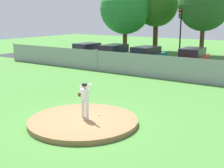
{
  "coord_description": "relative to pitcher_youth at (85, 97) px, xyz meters",
  "views": [
    {
      "loc": [
        7.52,
        -9.05,
        4.31
      ],
      "look_at": [
        -0.27,
        2.5,
        1.15
      ],
      "focal_mm": 48.82,
      "sensor_mm": 36.0,
      "label": 1
    }
  ],
  "objects": [
    {
      "name": "ground_plane",
      "position": [
        -0.0,
        5.89,
        -1.1
      ],
      "size": [
        80.0,
        80.0,
        0.0
      ],
      "primitive_type": "plane",
      "color": "#427A33"
    },
    {
      "name": "asphalt_strip",
      "position": [
        -0.0,
        14.39,
        -1.09
      ],
      "size": [
        44.0,
        7.0,
        0.01
      ],
      "primitive_type": "cube",
      "color": "#2B2B2D",
      "rests_on": "ground_plane"
    },
    {
      "name": "pitchers_mound",
      "position": [
        -0.0,
        -0.11,
        -1.0
      ],
      "size": [
        4.45,
        4.45,
        0.2
      ],
      "primitive_type": "cylinder",
      "color": "olive",
      "rests_on": "ground_plane"
    },
    {
      "name": "pitcher_youth",
      "position": [
        0.0,
        0.0,
        0.0
      ],
      "size": [
        0.82,
        0.32,
        1.53
      ],
      "color": "silver",
      "rests_on": "pitchers_mound"
    },
    {
      "name": "baseball",
      "position": [
        0.28,
        0.59,
        -0.86
      ],
      "size": [
        0.07,
        0.07,
        0.07
      ],
      "primitive_type": "sphere",
      "color": "white",
      "rests_on": "pitchers_mound"
    },
    {
      "name": "chainlink_fence",
      "position": [
        -0.0,
        9.89,
        -0.29
      ],
      "size": [
        33.6,
        0.07,
        1.71
      ],
      "color": "gray",
      "rests_on": "ground_plane"
    },
    {
      "name": "parked_car_red",
      "position": [
        -0.77,
        14.72,
        -0.27
      ],
      "size": [
        1.97,
        4.6,
        1.73
      ],
      "color": "#A81919",
      "rests_on": "ground_plane"
    },
    {
      "name": "parked_car_teal",
      "position": [
        -4.92,
        14.57,
        -0.31
      ],
      "size": [
        2.09,
        4.85,
        1.62
      ],
      "color": "#146066",
      "rests_on": "ground_plane"
    },
    {
      "name": "parked_car_champagne",
      "position": [
        -7.97,
        14.06,
        -0.29
      ],
      "size": [
        1.96,
        4.75,
        1.68
      ],
      "color": "tan",
      "rests_on": "ground_plane"
    },
    {
      "name": "parked_car_white",
      "position": [
        -11.01,
        13.95,
        -0.29
      ],
      "size": [
        2.04,
        4.49,
        1.67
      ],
      "color": "silver",
      "rests_on": "ground_plane"
    },
    {
      "name": "traffic_light_near",
      "position": [
        -3.47,
        18.68,
        2.27
      ],
      "size": [
        0.28,
        0.46,
        4.93
      ],
      "color": "black",
      "rests_on": "ground_plane"
    },
    {
      "name": "tree_tall_centre",
      "position": [
        -11.63,
        21.99,
        3.93
      ],
      "size": [
        5.9,
        5.9,
        7.99
      ],
      "color": "#4C331E",
      "rests_on": "ground_plane"
    },
    {
      "name": "tree_leaning_west",
      "position": [
        -9.01,
        24.77,
        4.4
      ],
      "size": [
        5.2,
        5.2,
        8.14
      ],
      "color": "#4C331E",
      "rests_on": "ground_plane"
    },
    {
      "name": "tree_slender_far",
      "position": [
        -2.9,
        23.63,
        4.23
      ],
      "size": [
        5.45,
        5.45,
        8.07
      ],
      "color": "#4C331E",
      "rests_on": "ground_plane"
    }
  ]
}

